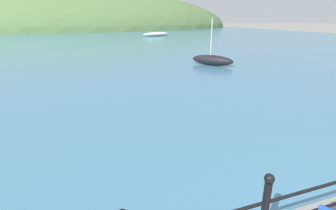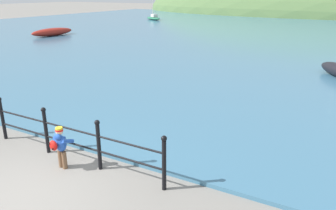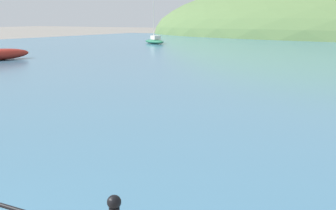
{
  "view_description": "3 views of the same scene",
  "coord_description": "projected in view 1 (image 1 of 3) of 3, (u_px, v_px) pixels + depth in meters",
  "views": [
    {
      "loc": [
        -3.0,
        -0.5,
        2.91
      ],
      "look_at": [
        -0.95,
        5.08,
        0.88
      ],
      "focal_mm": 28.0,
      "sensor_mm": 36.0,
      "label": 1
    },
    {
      "loc": [
        5.25,
        -3.53,
        3.85
      ],
      "look_at": [
        1.12,
        3.86,
        0.92
      ],
      "focal_mm": 35.0,
      "sensor_mm": 36.0,
      "label": 2
    },
    {
      "loc": [
        4.59,
        -1.4,
        2.65
      ],
      "look_at": [
        -0.07,
        6.44,
        0.93
      ],
      "focal_mm": 50.0,
      "sensor_mm": 36.0,
      "label": 3
    }
  ],
  "objects": [
    {
      "name": "water",
      "position": [
        97.0,
        42.0,
        30.77
      ],
      "size": [
        80.0,
        60.0,
        0.1
      ],
      "primitive_type": "cube",
      "color": "teal",
      "rests_on": "ground"
    },
    {
      "name": "far_hillside",
      "position": [
        81.0,
        29.0,
        64.35
      ],
      "size": [
        76.57,
        42.12,
        18.05
      ],
      "color": "#567542",
      "rests_on": "ground"
    },
    {
      "name": "iron_railing",
      "position": [
        317.0,
        199.0,
        3.42
      ],
      "size": [
        5.19,
        0.12,
        1.21
      ],
      "color": "black",
      "rests_on": "ground"
    },
    {
      "name": "boat_twin_mast",
      "position": [
        156.0,
        34.0,
        38.91
      ],
      "size": [
        4.61,
        2.38,
        0.56
      ],
      "color": "silver",
      "rests_on": "water"
    },
    {
      "name": "boat_white_sailboat",
      "position": [
        212.0,
        60.0,
        15.69
      ],
      "size": [
        2.13,
        2.52,
        2.7
      ],
      "color": "black",
      "rests_on": "water"
    }
  ]
}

